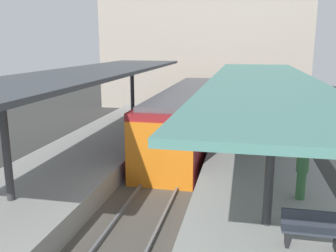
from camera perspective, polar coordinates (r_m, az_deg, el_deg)
The scene contains 14 objects.
ground_plane at distance 15.55m, azimuth -0.37°, elevation -8.74°, with size 80.00×80.00×0.00m, color #383835.
platform_left at distance 16.56m, azimuth -13.41°, elevation -5.91°, with size 4.40×28.00×1.00m, color #9E9E99.
platform_right at distance 15.08m, azimuth 14.02°, elevation -7.80°, with size 4.40×28.00×1.00m, color #9E9E99.
track_ballast at distance 15.51m, azimuth -0.37°, elevation -8.40°, with size 3.20×28.00×0.20m, color #59544C.
rail_near_side at distance 15.61m, azimuth -2.98°, elevation -7.61°, with size 0.08×28.00×0.14m, color slate.
rail_far_side at distance 15.32m, azimuth 2.29°, elevation -8.00°, with size 0.08×28.00×0.14m, color slate.
commuter_train at distance 20.36m, azimuth 2.95°, elevation 1.47°, with size 2.78×13.73×3.10m.
canopy_left at distance 17.05m, azimuth -12.07°, elevation 8.03°, with size 4.18×21.00×3.50m.
canopy_right at distance 15.63m, azimuth 14.58°, elevation 6.84°, with size 4.18×21.00×3.32m.
platform_bench at distance 9.49m, azimuth 21.53°, elevation -14.61°, with size 1.40×0.41×0.86m.
platform_sign at distance 18.18m, azimuth 13.52°, elevation 2.65°, with size 0.90×0.08×2.21m.
litter_bin at distance 16.60m, azimuth 12.95°, elevation -2.59°, with size 0.44×0.44×0.80m, color #2D2D30.
passenger_near_bench at distance 11.91m, azimuth 20.17°, elevation -6.82°, with size 0.36×0.36×1.66m.
station_building_backdrop at distance 34.35m, azimuth 5.70°, elevation 12.31°, with size 18.00×6.00×11.00m, color #A89E8E.
Camera 1 is at (3.07, -14.15, 5.67)m, focal length 39.06 mm.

